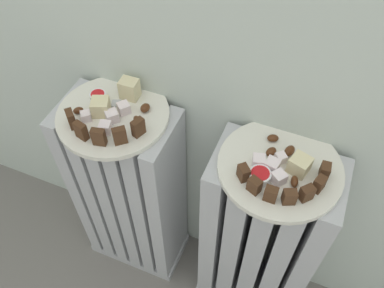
{
  "coord_description": "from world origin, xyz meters",
  "views": [
    {
      "loc": [
        0.21,
        -0.23,
        1.31
      ],
      "look_at": [
        0.0,
        0.28,
        0.64
      ],
      "focal_mm": 37.92,
      "sensor_mm": 36.0,
      "label": 1
    }
  ],
  "objects_px": {
    "plate_left": "(113,115)",
    "plate_right": "(280,168)",
    "jam_bowl_right": "(260,176)",
    "radiator_right": "(259,242)",
    "fork": "(114,111)",
    "jam_bowl_left": "(98,97)",
    "radiator_left": "(131,195)"
  },
  "relations": [
    {
      "from": "plate_right",
      "to": "jam_bowl_right",
      "type": "height_order",
      "value": "jam_bowl_right"
    },
    {
      "from": "radiator_right",
      "to": "jam_bowl_left",
      "type": "relative_size",
      "value": 17.48
    },
    {
      "from": "radiator_left",
      "to": "fork",
      "type": "xyz_separation_m",
      "value": [
        0.0,
        0.01,
        0.34
      ]
    },
    {
      "from": "fork",
      "to": "radiator_left",
      "type": "bearing_deg",
      "value": -106.95
    },
    {
      "from": "radiator_right",
      "to": "jam_bowl_right",
      "type": "xyz_separation_m",
      "value": [
        -0.03,
        -0.05,
        0.35
      ]
    },
    {
      "from": "jam_bowl_left",
      "to": "jam_bowl_right",
      "type": "xyz_separation_m",
      "value": [
        0.4,
        -0.07,
        -0.0
      ]
    },
    {
      "from": "fork",
      "to": "plate_left",
      "type": "bearing_deg",
      "value": -106.95
    },
    {
      "from": "jam_bowl_right",
      "to": "plate_right",
      "type": "bearing_deg",
      "value": 57.46
    },
    {
      "from": "plate_right",
      "to": "radiator_left",
      "type": "bearing_deg",
      "value": 180.0
    },
    {
      "from": "radiator_left",
      "to": "plate_right",
      "type": "relative_size",
      "value": 2.56
    },
    {
      "from": "radiator_left",
      "to": "jam_bowl_left",
      "type": "bearing_deg",
      "value": 154.56
    },
    {
      "from": "plate_right",
      "to": "jam_bowl_right",
      "type": "relative_size",
      "value": 5.79
    },
    {
      "from": "plate_left",
      "to": "fork",
      "type": "bearing_deg",
      "value": 73.05
    },
    {
      "from": "radiator_left",
      "to": "fork",
      "type": "bearing_deg",
      "value": 73.05
    },
    {
      "from": "radiator_left",
      "to": "fork",
      "type": "relative_size",
      "value": 7.37
    },
    {
      "from": "radiator_left",
      "to": "jam_bowl_left",
      "type": "height_order",
      "value": "jam_bowl_left"
    },
    {
      "from": "jam_bowl_left",
      "to": "plate_left",
      "type": "bearing_deg",
      "value": -25.44
    },
    {
      "from": "fork",
      "to": "jam_bowl_right",
      "type": "bearing_deg",
      "value": -8.56
    },
    {
      "from": "plate_left",
      "to": "jam_bowl_left",
      "type": "height_order",
      "value": "jam_bowl_left"
    },
    {
      "from": "jam_bowl_right",
      "to": "fork",
      "type": "distance_m",
      "value": 0.35
    },
    {
      "from": "radiator_left",
      "to": "radiator_right",
      "type": "height_order",
      "value": "same"
    },
    {
      "from": "radiator_left",
      "to": "plate_right",
      "type": "distance_m",
      "value": 0.51
    },
    {
      "from": "fork",
      "to": "radiator_right",
      "type": "bearing_deg",
      "value": -0.76
    },
    {
      "from": "radiator_right",
      "to": "plate_left",
      "type": "bearing_deg",
      "value": 180.0
    },
    {
      "from": "jam_bowl_left",
      "to": "fork",
      "type": "bearing_deg",
      "value": -19.74
    },
    {
      "from": "plate_right",
      "to": "jam_bowl_right",
      "type": "bearing_deg",
      "value": -122.54
    },
    {
      "from": "plate_left",
      "to": "jam_bowl_right",
      "type": "xyz_separation_m",
      "value": [
        0.35,
        -0.05,
        0.02
      ]
    },
    {
      "from": "radiator_right",
      "to": "jam_bowl_left",
      "type": "xyz_separation_m",
      "value": [
        -0.43,
        0.02,
        0.35
      ]
    },
    {
      "from": "plate_left",
      "to": "plate_right",
      "type": "xyz_separation_m",
      "value": [
        0.38,
        0.0,
        0.0
      ]
    },
    {
      "from": "plate_left",
      "to": "jam_bowl_left",
      "type": "relative_size",
      "value": 6.82
    },
    {
      "from": "radiator_left",
      "to": "jam_bowl_right",
      "type": "relative_size",
      "value": 14.84
    },
    {
      "from": "fork",
      "to": "plate_right",
      "type": "bearing_deg",
      "value": -0.76
    }
  ]
}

